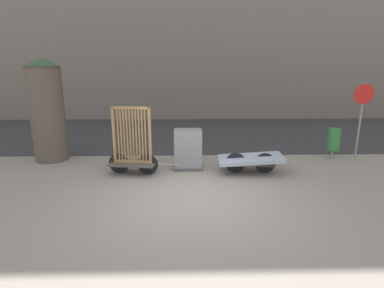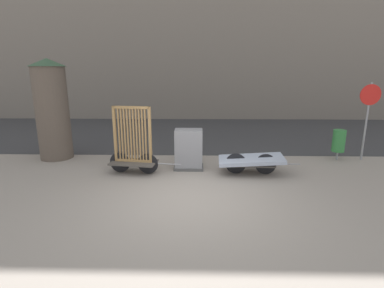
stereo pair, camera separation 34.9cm
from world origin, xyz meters
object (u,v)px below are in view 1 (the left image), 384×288
bike_cart_with_mattress (250,160)px  utility_cabinet (188,151)px  sign_post (362,108)px  advertising_column (47,110)px  bike_cart_with_bedframe (133,150)px  trash_bin (334,139)px

bike_cart_with_mattress → utility_cabinet: 1.77m
utility_cabinet → sign_post: bearing=10.2°
utility_cabinet → sign_post: (5.45, 0.98, 1.07)m
bike_cart_with_mattress → advertising_column: 6.29m
bike_cart_with_bedframe → utility_cabinet: size_ratio=1.74×
bike_cart_with_bedframe → bike_cart_with_mattress: bike_cart_with_bedframe is taller
trash_bin → advertising_column: size_ratio=0.31×
trash_bin → bike_cart_with_bedframe: bearing=-167.3°
bike_cart_with_mattress → utility_cabinet: (-1.71, 0.40, 0.16)m
bike_cart_with_bedframe → sign_post: 7.14m
advertising_column → bike_cart_with_bedframe: bearing=-26.4°
trash_bin → sign_post: bearing=-0.7°
bike_cart_with_bedframe → utility_cabinet: bike_cart_with_bedframe is taller
trash_bin → advertising_column: (-8.98, 0.00, 0.98)m
bike_cart_with_mattress → advertising_column: size_ratio=0.71×
bike_cart_with_mattress → trash_bin: (2.97, 1.39, 0.23)m
trash_bin → sign_post: 1.26m
utility_cabinet → advertising_column: bearing=167.1°
sign_post → bike_cart_with_bedframe: bearing=-168.8°
bike_cart_with_bedframe → advertising_column: bearing=161.3°
bike_cart_with_bedframe → utility_cabinet: (1.50, 0.40, -0.14)m
bike_cart_with_mattress → trash_bin: bearing=28.3°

